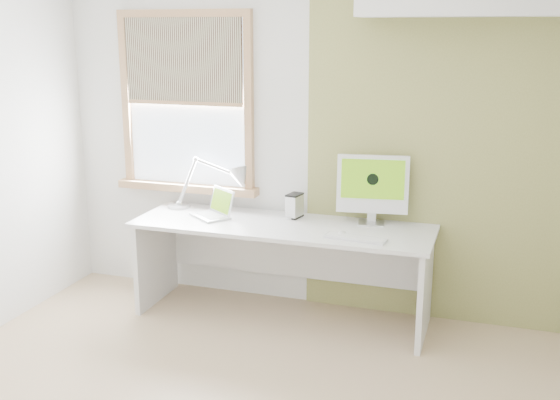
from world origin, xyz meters
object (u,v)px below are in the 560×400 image
at_px(desk, 285,247).
at_px(desk_lamp, 229,182).
at_px(imac, 373,186).
at_px(laptop, 215,210).
at_px(external_drive, 295,206).

bearing_deg(desk, desk_lamp, 156.50).
xyz_separation_m(desk_lamp, imac, (1.15, -0.06, 0.07)).
height_order(desk, laptop, laptop).
bearing_deg(desk, laptop, -178.21).
height_order(desk_lamp, imac, imac).
relative_size(desk_lamp, imac, 1.43).
bearing_deg(imac, laptop, -171.01).
distance_m(laptop, external_drive, 0.61).
bearing_deg(imac, desk_lamp, 176.81).
bearing_deg(desk, external_drive, 76.88).
xyz_separation_m(desk, imac, (0.62, 0.17, 0.48)).
relative_size(external_drive, imac, 0.35).
distance_m(desk, laptop, 0.60).
relative_size(desk, external_drive, 11.95).
bearing_deg(imac, external_drive, -177.45).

